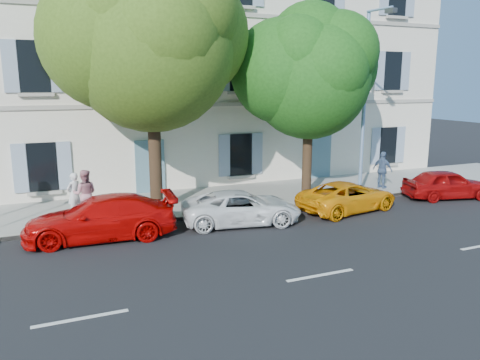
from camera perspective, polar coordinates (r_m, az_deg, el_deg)
name	(u,v)px	position (r m, az deg, el deg)	size (l,w,h in m)	color
ground	(257,232)	(16.02, 2.08, -6.32)	(90.00, 90.00, 0.00)	black
sidewalk	(213,200)	(19.97, -3.27, -2.45)	(36.00, 4.50, 0.15)	#A09E96
kerb	(232,213)	(18.00, -0.96, -4.00)	(36.00, 0.16, 0.16)	#9E998E
building	(175,62)	(24.88, -7.99, 14.01)	(28.00, 7.00, 12.00)	silver
car_red_coupe	(101,218)	(15.79, -16.61, -4.43)	(1.95, 4.81, 1.40)	#BB0605
car_white_coupe	(242,208)	(16.75, 0.21, -3.38)	(1.97, 4.28, 1.19)	white
car_yellow_supercar	(348,196)	(18.93, 12.99, -1.95)	(1.94, 4.20, 1.17)	orange
car_red_hatchback	(447,184)	(22.31, 23.94, -0.45)	(1.52, 3.78, 1.29)	#950909
tree_left	(151,49)	(17.75, -10.79, 15.47)	(6.04, 6.04, 9.37)	#3A2819
tree_right	(309,79)	(20.05, 8.46, 12.13)	(5.05, 5.05, 7.79)	#3A2819
street_lamp	(367,93)	(20.80, 15.21, 10.17)	(0.29, 1.65, 7.75)	#7293BF
pedestrian_a	(74,194)	(18.19, -19.56, -1.67)	(0.59, 0.39, 1.62)	silver
pedestrian_b	(85,194)	(17.83, -18.38, -1.60)	(0.86, 0.67, 1.76)	#C27C87
pedestrian_c	(383,170)	(22.71, 16.99, 1.19)	(1.00, 0.42, 1.71)	#496187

